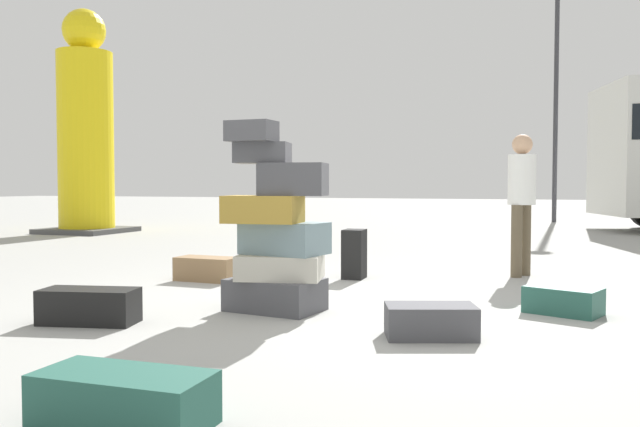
{
  "coord_description": "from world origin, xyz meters",
  "views": [
    {
      "loc": [
        1.77,
        -5.07,
        1.02
      ],
      "look_at": [
        -0.33,
        0.84,
        0.74
      ],
      "focal_mm": 36.8,
      "sensor_mm": 36.0,
      "label": 1
    }
  ],
  "objects_px": {
    "suitcase_teal_upright_blue": "(563,300)",
    "person_bearded_onlooker": "(522,192)",
    "suitcase_tower": "(277,237)",
    "suitcase_black_foreground_far": "(354,254)",
    "suitcase_tan_behind_tower": "(269,258)",
    "suitcase_black_foreground_near": "(89,306)",
    "suitcase_teal_right_side": "(124,399)",
    "lamp_post": "(557,58)",
    "suitcase_charcoal_left_side": "(431,321)",
    "suitcase_brown_white_trunk": "(207,269)",
    "yellow_dummy_statue": "(86,133)"
  },
  "relations": [
    {
      "from": "suitcase_teal_upright_blue",
      "to": "suitcase_black_foreground_far",
      "type": "height_order",
      "value": "suitcase_black_foreground_far"
    },
    {
      "from": "suitcase_charcoal_left_side",
      "to": "suitcase_teal_upright_blue",
      "type": "distance_m",
      "value": 1.42
    },
    {
      "from": "suitcase_brown_white_trunk",
      "to": "suitcase_charcoal_left_side",
      "type": "bearing_deg",
      "value": -31.42
    },
    {
      "from": "suitcase_black_foreground_near",
      "to": "suitcase_teal_right_side",
      "type": "height_order",
      "value": "suitcase_black_foreground_near"
    },
    {
      "from": "suitcase_tower",
      "to": "suitcase_black_foreground_far",
      "type": "height_order",
      "value": "suitcase_tower"
    },
    {
      "from": "suitcase_teal_upright_blue",
      "to": "suitcase_tan_behind_tower",
      "type": "height_order",
      "value": "suitcase_tan_behind_tower"
    },
    {
      "from": "suitcase_tan_behind_tower",
      "to": "lamp_post",
      "type": "height_order",
      "value": "lamp_post"
    },
    {
      "from": "suitcase_teal_upright_blue",
      "to": "suitcase_teal_right_side",
      "type": "xyz_separation_m",
      "value": [
        -1.79,
        -3.17,
        0.01
      ]
    },
    {
      "from": "suitcase_teal_upright_blue",
      "to": "suitcase_teal_right_side",
      "type": "height_order",
      "value": "suitcase_teal_right_side"
    },
    {
      "from": "suitcase_tower",
      "to": "suitcase_black_foreground_near",
      "type": "height_order",
      "value": "suitcase_tower"
    },
    {
      "from": "suitcase_tower",
      "to": "lamp_post",
      "type": "height_order",
      "value": "lamp_post"
    },
    {
      "from": "suitcase_tower",
      "to": "suitcase_black_foreground_near",
      "type": "xyz_separation_m",
      "value": [
        -1.1,
        -0.91,
        -0.47
      ]
    },
    {
      "from": "suitcase_teal_upright_blue",
      "to": "suitcase_tan_behind_tower",
      "type": "relative_size",
      "value": 1.0
    },
    {
      "from": "suitcase_charcoal_left_side",
      "to": "suitcase_black_foreground_near",
      "type": "xyz_separation_m",
      "value": [
        -2.43,
        -0.4,
        0.02
      ]
    },
    {
      "from": "suitcase_teal_upright_blue",
      "to": "suitcase_tan_behind_tower",
      "type": "xyz_separation_m",
      "value": [
        -3.37,
        1.88,
        0.01
      ]
    },
    {
      "from": "suitcase_teal_upright_blue",
      "to": "person_bearded_onlooker",
      "type": "bearing_deg",
      "value": 122.03
    },
    {
      "from": "suitcase_charcoal_left_side",
      "to": "person_bearded_onlooker",
      "type": "height_order",
      "value": "person_bearded_onlooker"
    },
    {
      "from": "suitcase_charcoal_left_side",
      "to": "suitcase_black_foreground_near",
      "type": "distance_m",
      "value": 2.47
    },
    {
      "from": "suitcase_tower",
      "to": "suitcase_tan_behind_tower",
      "type": "relative_size",
      "value": 2.75
    },
    {
      "from": "suitcase_tan_behind_tower",
      "to": "lamp_post",
      "type": "xyz_separation_m",
      "value": [
        3.32,
        11.27,
        4.25
      ]
    },
    {
      "from": "person_bearded_onlooker",
      "to": "suitcase_black_foreground_near",
      "type": "bearing_deg",
      "value": -15.94
    },
    {
      "from": "suitcase_teal_right_side",
      "to": "person_bearded_onlooker",
      "type": "height_order",
      "value": "person_bearded_onlooker"
    },
    {
      "from": "suitcase_teal_upright_blue",
      "to": "suitcase_black_foreground_near",
      "type": "xyz_separation_m",
      "value": [
        -3.28,
        -1.55,
        0.02
      ]
    },
    {
      "from": "suitcase_black_foreground_near",
      "to": "suitcase_black_foreground_far",
      "type": "height_order",
      "value": "suitcase_black_foreground_far"
    },
    {
      "from": "suitcase_tan_behind_tower",
      "to": "suitcase_teal_upright_blue",
      "type": "bearing_deg",
      "value": -33.61
    },
    {
      "from": "suitcase_brown_white_trunk",
      "to": "lamp_post",
      "type": "bearing_deg",
      "value": 76.48
    },
    {
      "from": "yellow_dummy_statue",
      "to": "suitcase_teal_upright_blue",
      "type": "bearing_deg",
      "value": -32.13
    },
    {
      "from": "suitcase_brown_white_trunk",
      "to": "person_bearded_onlooker",
      "type": "bearing_deg",
      "value": 27.03
    },
    {
      "from": "suitcase_charcoal_left_side",
      "to": "suitcase_black_foreground_far",
      "type": "height_order",
      "value": "suitcase_black_foreground_far"
    },
    {
      "from": "suitcase_charcoal_left_side",
      "to": "lamp_post",
      "type": "distance_m",
      "value": 14.93
    },
    {
      "from": "suitcase_teal_upright_blue",
      "to": "suitcase_black_foreground_near",
      "type": "bearing_deg",
      "value": -133.93
    },
    {
      "from": "suitcase_charcoal_left_side",
      "to": "suitcase_teal_upright_blue",
      "type": "height_order",
      "value": "suitcase_charcoal_left_side"
    },
    {
      "from": "suitcase_tan_behind_tower",
      "to": "suitcase_black_foreground_near",
      "type": "distance_m",
      "value": 3.42
    },
    {
      "from": "suitcase_tower",
      "to": "person_bearded_onlooker",
      "type": "xyz_separation_m",
      "value": [
        1.76,
        2.71,
        0.33
      ]
    },
    {
      "from": "suitcase_charcoal_left_side",
      "to": "suitcase_black_foreground_near",
      "type": "bearing_deg",
      "value": 170.1
    },
    {
      "from": "suitcase_charcoal_left_side",
      "to": "suitcase_tan_behind_tower",
      "type": "xyz_separation_m",
      "value": [
        -2.52,
        3.02,
        0.0
      ]
    },
    {
      "from": "suitcase_tower",
      "to": "suitcase_black_foreground_near",
      "type": "relative_size",
      "value": 2.18
    },
    {
      "from": "lamp_post",
      "to": "suitcase_teal_upright_blue",
      "type": "bearing_deg",
      "value": -89.8
    },
    {
      "from": "suitcase_tower",
      "to": "suitcase_teal_right_side",
      "type": "bearing_deg",
      "value": -81.34
    },
    {
      "from": "suitcase_tower",
      "to": "suitcase_charcoal_left_side",
      "type": "relative_size",
      "value": 2.56
    },
    {
      "from": "suitcase_brown_white_trunk",
      "to": "suitcase_teal_right_side",
      "type": "height_order",
      "value": "suitcase_brown_white_trunk"
    },
    {
      "from": "suitcase_brown_white_trunk",
      "to": "suitcase_black_foreground_far",
      "type": "height_order",
      "value": "suitcase_black_foreground_far"
    },
    {
      "from": "person_bearded_onlooker",
      "to": "suitcase_brown_white_trunk",
      "type": "bearing_deg",
      "value": -42.59
    },
    {
      "from": "suitcase_teal_upright_blue",
      "to": "person_bearded_onlooker",
      "type": "xyz_separation_m",
      "value": [
        -0.41,
        2.08,
        0.83
      ]
    },
    {
      "from": "suitcase_charcoal_left_side",
      "to": "suitcase_black_foreground_near",
      "type": "relative_size",
      "value": 0.85
    },
    {
      "from": "suitcase_tower",
      "to": "suitcase_brown_white_trunk",
      "type": "xyz_separation_m",
      "value": [
        -1.35,
        1.26,
        -0.47
      ]
    },
    {
      "from": "person_bearded_onlooker",
      "to": "suitcase_tan_behind_tower",
      "type": "bearing_deg",
      "value": -63.75
    },
    {
      "from": "suitcase_teal_right_side",
      "to": "person_bearded_onlooker",
      "type": "bearing_deg",
      "value": 74.31
    },
    {
      "from": "person_bearded_onlooker",
      "to": "lamp_post",
      "type": "distance_m",
      "value": 11.59
    },
    {
      "from": "suitcase_teal_upright_blue",
      "to": "lamp_post",
      "type": "height_order",
      "value": "lamp_post"
    }
  ]
}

